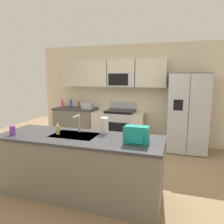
{
  "coord_description": "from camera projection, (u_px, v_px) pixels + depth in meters",
  "views": [
    {
      "loc": [
        1.23,
        -3.42,
        1.76
      ],
      "look_at": [
        -0.04,
        0.6,
        1.05
      ],
      "focal_mm": 33.63,
      "sensor_mm": 36.0,
      "label": 1
    }
  ],
  "objects": [
    {
      "name": "backpack",
      "position": [
        136.0,
        134.0,
        2.75
      ],
      "size": [
        0.32,
        0.22,
        0.23
      ],
      "color": "teal",
      "rests_on": "island_counter"
    },
    {
      "name": "soap_dispenser",
      "position": [
        58.0,
        130.0,
        3.17
      ],
      "size": [
        0.06,
        0.06,
        0.17
      ],
      "color": "#D8CC66",
      "rests_on": "island_counter"
    },
    {
      "name": "sink_faucet",
      "position": [
        79.0,
        122.0,
        3.25
      ],
      "size": [
        0.09,
        0.21,
        0.28
      ],
      "color": "#B7BABF",
      "rests_on": "island_counter"
    },
    {
      "name": "island_counter",
      "position": [
        80.0,
        165.0,
        3.15
      ],
      "size": [
        2.46,
        0.85,
        0.9
      ],
      "color": "slate",
      "rests_on": "ground"
    },
    {
      "name": "refrigerator",
      "position": [
        188.0,
        113.0,
        4.91
      ],
      "size": [
        0.9,
        0.76,
        1.85
      ],
      "color": "#4C4F54",
      "rests_on": "ground"
    },
    {
      "name": "ground_plane",
      "position": [
        104.0,
        173.0,
        3.88
      ],
      "size": [
        9.0,
        9.0,
        0.0
      ],
      "primitive_type": "plane",
      "color": "#997A56",
      "rests_on": "ground"
    },
    {
      "name": "drink_cup_purple",
      "position": [
        13.0,
        130.0,
        3.14
      ],
      "size": [
        0.08,
        0.08,
        0.25
      ],
      "color": "purple",
      "rests_on": "island_counter"
    },
    {
      "name": "bottle_blue",
      "position": [
        71.0,
        104.0,
        5.85
      ],
      "size": [
        0.07,
        0.07,
        0.24
      ],
      "primitive_type": "cylinder",
      "color": "blue",
      "rests_on": "back_counter"
    },
    {
      "name": "bottle_pink",
      "position": [
        62.0,
        103.0,
        5.92
      ],
      "size": [
        0.07,
        0.07,
        0.23
      ],
      "primitive_type": "cylinder",
      "color": "#EA4C93",
      "rests_on": "back_counter"
    },
    {
      "name": "kitchen_wall_unit",
      "position": [
        125.0,
        88.0,
        5.63
      ],
      "size": [
        5.2,
        0.43,
        2.6
      ],
      "color": "beige",
      "rests_on": "ground"
    },
    {
      "name": "back_counter",
      "position": [
        76.0,
        123.0,
        5.94
      ],
      "size": [
        1.15,
        0.63,
        0.9
      ],
      "color": "slate",
      "rests_on": "ground"
    },
    {
      "name": "paper_towel_roll",
      "position": [
        104.0,
        125.0,
        3.25
      ],
      "size": [
        0.12,
        0.12,
        0.24
      ],
      "primitive_type": "cylinder",
      "color": "white",
      "rests_on": "island_counter"
    },
    {
      "name": "toaster",
      "position": [
        87.0,
        105.0,
        5.69
      ],
      "size": [
        0.28,
        0.16,
        0.18
      ],
      "color": "#B7BABF",
      "rests_on": "back_counter"
    },
    {
      "name": "pepper_mill",
      "position": [
        79.0,
        105.0,
        5.81
      ],
      "size": [
        0.05,
        0.05,
        0.19
      ],
      "primitive_type": "cylinder",
      "color": "brown",
      "rests_on": "back_counter"
    },
    {
      "name": "range_oven",
      "position": [
        119.0,
        127.0,
        5.57
      ],
      "size": [
        1.36,
        0.61,
        1.1
      ],
      "color": "#B7BABF",
      "rests_on": "ground"
    }
  ]
}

